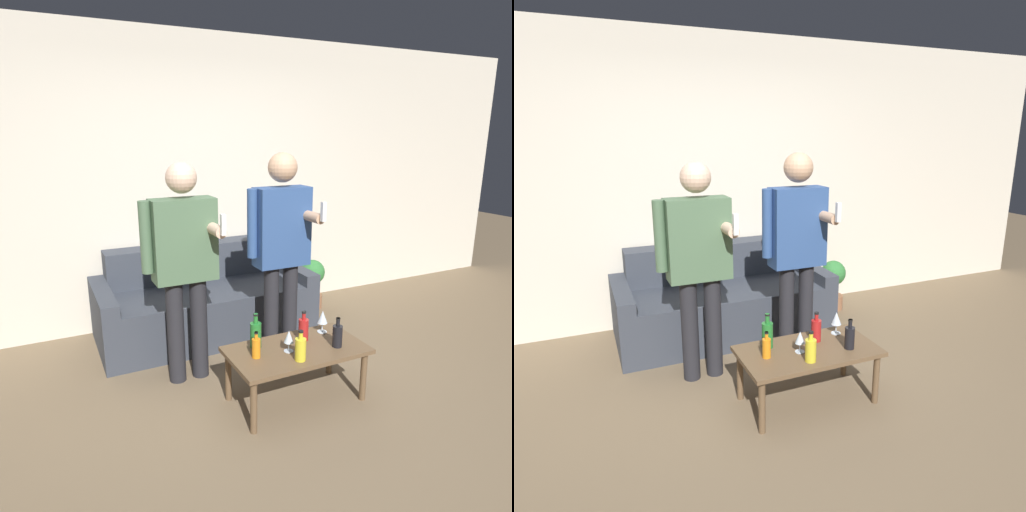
{
  "view_description": "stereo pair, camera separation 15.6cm",
  "coord_description": "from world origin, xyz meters",
  "views": [
    {
      "loc": [
        -1.38,
        -2.12,
        1.82
      ],
      "look_at": [
        0.0,
        0.74,
        0.95
      ],
      "focal_mm": 32.0,
      "sensor_mm": 36.0,
      "label": 1
    },
    {
      "loc": [
        -1.24,
        -2.18,
        1.82
      ],
      "look_at": [
        0.0,
        0.74,
        0.95
      ],
      "focal_mm": 32.0,
      "sensor_mm": 36.0,
      "label": 2
    }
  ],
  "objects": [
    {
      "name": "wall_back",
      "position": [
        0.0,
        2.11,
        1.35
      ],
      "size": [
        8.0,
        0.06,
        2.7
      ],
      "color": "beige",
      "rests_on": "ground_plane"
    },
    {
      "name": "potted_plant",
      "position": [
        1.15,
        1.74,
        0.3
      ],
      "size": [
        0.26,
        0.26,
        0.52
      ],
      "color": "#936042",
      "rests_on": "ground_plane"
    },
    {
      "name": "bottle_orange",
      "position": [
        0.21,
        0.4,
        0.48
      ],
      "size": [
        0.07,
        0.07,
        0.21
      ],
      "color": "#B21E1E",
      "rests_on": "coffee_table"
    },
    {
      "name": "bottle_green",
      "position": [
        -0.14,
        0.45,
        0.49
      ],
      "size": [
        0.08,
        0.08,
        0.24
      ],
      "color": "#23752D",
      "rests_on": "coffee_table"
    },
    {
      "name": "person_standing_left",
      "position": [
        -0.48,
        0.92,
        0.95
      ],
      "size": [
        0.53,
        0.43,
        1.62
      ],
      "color": "#232328",
      "rests_on": "ground_plane"
    },
    {
      "name": "coffee_table",
      "position": [
        0.1,
        0.31,
        0.35
      ],
      "size": [
        0.94,
        0.51,
        0.39
      ],
      "color": "brown",
      "rests_on": "ground_plane"
    },
    {
      "name": "ground_plane",
      "position": [
        0.0,
        0.0,
        0.0
      ],
      "size": [
        16.0,
        16.0,
        0.0
      ],
      "primitive_type": "plane",
      "color": "#756047"
    },
    {
      "name": "bottle_dark",
      "position": [
        0.03,
        0.15,
        0.47
      ],
      "size": [
        0.07,
        0.07,
        0.21
      ],
      "color": "yellow",
      "rests_on": "coffee_table"
    },
    {
      "name": "wine_glass_far",
      "position": [
        0.4,
        0.45,
        0.51
      ],
      "size": [
        0.07,
        0.07,
        0.17
      ],
      "color": "silver",
      "rests_on": "coffee_table"
    },
    {
      "name": "person_standing_right",
      "position": [
        0.28,
        0.88,
        0.99
      ],
      "size": [
        0.5,
        0.43,
        1.67
      ],
      "color": "#232328",
      "rests_on": "ground_plane"
    },
    {
      "name": "couch",
      "position": [
        -0.09,
        1.66,
        0.29
      ],
      "size": [
        1.92,
        0.87,
        0.79
      ],
      "color": "#383D47",
      "rests_on": "ground_plane"
    },
    {
      "name": "wine_glass_near",
      "position": [
        0.03,
        0.29,
        0.5
      ],
      "size": [
        0.07,
        0.07,
        0.15
      ],
      "color": "silver",
      "rests_on": "coffee_table"
    },
    {
      "name": "bottle_red",
      "position": [
        -0.21,
        0.31,
        0.46
      ],
      "size": [
        0.06,
        0.06,
        0.18
      ],
      "color": "orange",
      "rests_on": "coffee_table"
    },
    {
      "name": "bottle_yellow",
      "position": [
        0.36,
        0.21,
        0.48
      ],
      "size": [
        0.07,
        0.07,
        0.21
      ],
      "color": "black",
      "rests_on": "coffee_table"
    }
  ]
}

